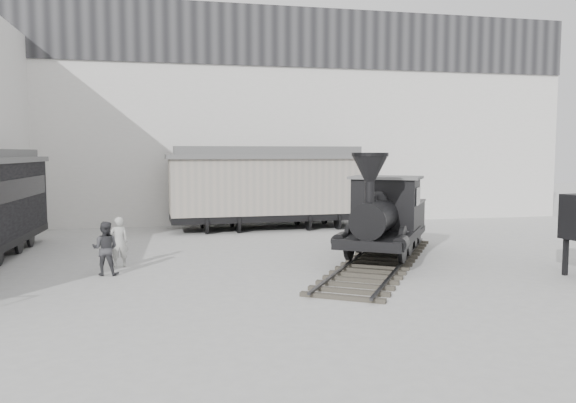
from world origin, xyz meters
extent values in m
plane|color=#9E9E9B|center=(0.00, 0.00, 0.00)|extent=(90.00, 90.00, 0.00)
cube|color=silver|center=(0.00, 15.00, 5.50)|extent=(34.00, 2.40, 11.00)
cube|color=#232326|center=(0.00, 13.75, 9.50)|extent=(34.00, 0.12, 3.00)
cube|color=#29251E|center=(2.05, 2.69, 0.09)|extent=(7.21, 9.71, 0.18)
cube|color=#2D2D30|center=(1.38, 3.11, 0.14)|extent=(5.42, 8.59, 0.07)
cube|color=#2D2D30|center=(2.72, 2.27, 0.14)|extent=(5.42, 8.59, 0.07)
cylinder|color=black|center=(1.04, 2.68, 0.78)|extent=(0.75, 1.09, 1.21)
cylinder|color=black|center=(2.49, 1.77, 0.78)|extent=(0.75, 1.09, 1.21)
cylinder|color=black|center=(1.79, 3.88, 0.78)|extent=(0.75, 1.09, 1.21)
cylinder|color=black|center=(3.24, 2.98, 0.78)|extent=(0.75, 1.09, 1.21)
cube|color=black|center=(2.14, 2.83, 0.91)|extent=(3.95, 4.51, 0.31)
cylinder|color=black|center=(1.73, 2.18, 1.61)|extent=(2.27, 2.72, 1.10)
cylinder|color=black|center=(1.21, 1.34, 2.47)|extent=(0.39, 0.39, 0.66)
cone|color=black|center=(1.21, 1.34, 3.18)|extent=(1.45, 1.45, 0.77)
sphere|color=black|center=(1.96, 2.55, 2.14)|extent=(0.57, 0.57, 0.57)
cube|color=black|center=(2.66, 3.66, 1.91)|extent=(2.60, 2.39, 1.70)
cube|color=#5C5C5C|center=(2.66, 3.66, 2.81)|extent=(2.90, 2.69, 0.09)
cube|color=black|center=(3.71, 5.33, 1.30)|extent=(2.83, 2.90, 0.99)
cylinder|color=black|center=(-2.35, 11.83, 0.42)|extent=(2.10, 0.91, 0.83)
cylinder|color=black|center=(2.42, 12.00, 0.42)|extent=(2.10, 0.91, 0.83)
cube|color=black|center=(0.03, 11.91, 0.62)|extent=(9.43, 2.93, 0.31)
cube|color=gray|center=(0.03, 11.91, 2.08)|extent=(9.43, 3.04, 2.59)
cube|color=#5C5C5C|center=(0.03, 11.91, 3.48)|extent=(9.75, 3.36, 0.21)
cube|color=#5C5C5C|center=(0.03, 11.91, 3.77)|extent=(8.96, 1.57, 0.37)
cube|color=black|center=(-9.79, 4.50, 2.41)|extent=(0.38, 10.61, 0.71)
imported|color=#B7B7B2|center=(-6.26, 3.96, 0.81)|extent=(0.64, 0.47, 1.62)
imported|color=#39393D|center=(-6.56, 2.82, 0.81)|extent=(0.88, 0.74, 1.62)
cube|color=black|center=(6.90, -0.05, 0.56)|extent=(0.14, 0.14, 1.12)
camera|label=1|loc=(-4.65, -14.50, 3.66)|focal=35.00mm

